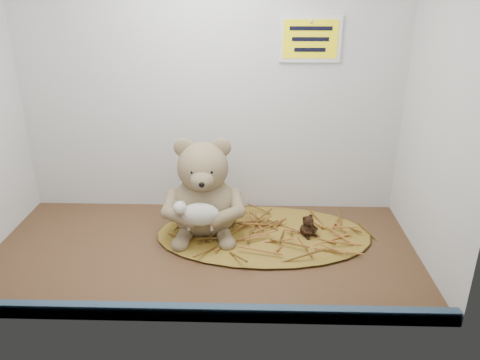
{
  "coord_description": "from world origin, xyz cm",
  "views": [
    {
      "loc": [
        13.38,
        -113.8,
        70.26
      ],
      "look_at": [
        10.06,
        3.32,
        20.7
      ],
      "focal_mm": 35.0,
      "sensor_mm": 36.0,
      "label": 1
    }
  ],
  "objects_px": {
    "toy_lamb": "(200,214)",
    "mini_teddy_brown": "(308,225)",
    "main_teddy": "(204,187)",
    "mini_teddy_tan": "(221,221)"
  },
  "relations": [
    {
      "from": "mini_teddy_brown",
      "to": "main_teddy",
      "type": "bearing_deg",
      "value": 139.18
    },
    {
      "from": "main_teddy",
      "to": "toy_lamb",
      "type": "distance_m",
      "value": 0.11
    },
    {
      "from": "toy_lamb",
      "to": "mini_teddy_brown",
      "type": "xyz_separation_m",
      "value": [
        0.31,
        0.08,
        -0.07
      ]
    },
    {
      "from": "main_teddy",
      "to": "toy_lamb",
      "type": "height_order",
      "value": "main_teddy"
    },
    {
      "from": "main_teddy",
      "to": "mini_teddy_tan",
      "type": "height_order",
      "value": "main_teddy"
    },
    {
      "from": "main_teddy",
      "to": "toy_lamb",
      "type": "bearing_deg",
      "value": -93.68
    },
    {
      "from": "toy_lamb",
      "to": "main_teddy",
      "type": "bearing_deg",
      "value": 90.0
    },
    {
      "from": "main_teddy",
      "to": "toy_lamb",
      "type": "relative_size",
      "value": 2.16
    },
    {
      "from": "toy_lamb",
      "to": "mini_teddy_brown",
      "type": "distance_m",
      "value": 0.32
    },
    {
      "from": "main_teddy",
      "to": "mini_teddy_tan",
      "type": "bearing_deg",
      "value": -14.24
    }
  ]
}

